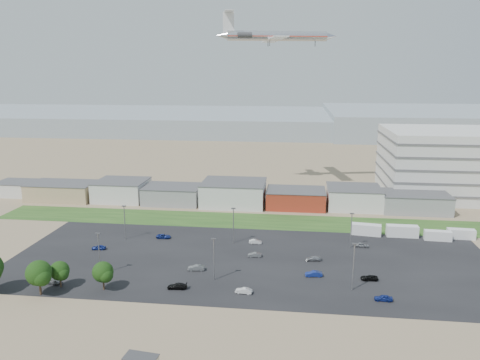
% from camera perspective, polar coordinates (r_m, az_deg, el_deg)
% --- Properties ---
extents(ground, '(700.00, 700.00, 0.00)m').
position_cam_1_polar(ground, '(101.08, -2.91, -13.90)').
color(ground, '#857555').
rests_on(ground, ground).
extents(parking_lot, '(120.00, 50.00, 0.01)m').
position_cam_1_polar(parking_lot, '(118.49, 1.20, -9.74)').
color(parking_lot, black).
rests_on(parking_lot, ground).
extents(grass_strip, '(160.00, 16.00, 0.02)m').
position_cam_1_polar(grass_strip, '(148.90, 0.54, -4.97)').
color(grass_strip, '#22481B').
rests_on(grass_strip, ground).
extents(hills_backdrop, '(700.00, 200.00, 9.00)m').
position_cam_1_polar(hills_backdrop, '(406.70, 10.47, 6.76)').
color(hills_backdrop, gray).
rests_on(hills_backdrop, ground).
extents(building_row, '(170.00, 20.00, 8.00)m').
position_cam_1_polar(building_row, '(168.45, -4.47, -1.50)').
color(building_row, silver).
rests_on(building_row, ground).
extents(box_trailer_a, '(8.76, 3.80, 3.18)m').
position_cam_1_polar(box_trailer_a, '(140.51, 15.09, -5.85)').
color(box_trailer_a, silver).
rests_on(box_trailer_a, ground).
extents(box_trailer_b, '(8.77, 2.80, 3.28)m').
position_cam_1_polar(box_trailer_b, '(142.04, 19.16, -5.90)').
color(box_trailer_b, silver).
rests_on(box_trailer_b, ground).
extents(box_trailer_c, '(7.40, 2.74, 2.72)m').
position_cam_1_polar(box_trailer_c, '(142.64, 22.97, -6.25)').
color(box_trailer_c, silver).
rests_on(box_trailer_c, ground).
extents(box_trailer_d, '(7.54, 2.72, 2.78)m').
position_cam_1_polar(box_trailer_d, '(146.67, 25.34, -5.95)').
color(box_trailer_d, silver).
rests_on(box_trailer_d, ground).
extents(tree_mid, '(5.72, 5.72, 8.58)m').
position_cam_1_polar(tree_mid, '(108.06, -23.30, -10.66)').
color(tree_mid, black).
rests_on(tree_mid, ground).
extents(tree_right, '(4.46, 4.46, 6.69)m').
position_cam_1_polar(tree_right, '(110.43, -21.12, -10.49)').
color(tree_right, black).
rests_on(tree_right, ground).
extents(tree_near, '(4.79, 4.79, 7.18)m').
position_cam_1_polar(tree_near, '(106.14, -16.36, -10.95)').
color(tree_near, black).
rests_on(tree_near, ground).
extents(lightpole_front_l, '(1.17, 0.49, 9.98)m').
position_cam_1_polar(lightpole_front_l, '(113.68, -16.79, -8.60)').
color(lightpole_front_l, slate).
rests_on(lightpole_front_l, ground).
extents(lightpole_front_m, '(1.16, 0.48, 9.82)m').
position_cam_1_polar(lightpole_front_m, '(106.22, -3.21, -9.63)').
color(lightpole_front_m, slate).
rests_on(lightpole_front_m, ground).
extents(lightpole_front_r, '(1.25, 0.52, 10.60)m').
position_cam_1_polar(lightpole_front_r, '(104.02, 13.66, -10.26)').
color(lightpole_front_r, slate).
rests_on(lightpole_front_r, ground).
extents(lightpole_back_l, '(1.15, 0.48, 9.73)m').
position_cam_1_polar(lightpole_back_l, '(135.21, -13.86, -5.05)').
color(lightpole_back_l, slate).
rests_on(lightpole_back_l, ground).
extents(lightpole_back_m, '(1.17, 0.49, 9.95)m').
position_cam_1_polar(lightpole_back_m, '(128.34, -0.81, -5.58)').
color(lightpole_back_m, slate).
rests_on(lightpole_back_m, ground).
extents(lightpole_back_r, '(1.13, 0.47, 9.62)m').
position_cam_1_polar(lightpole_back_r, '(128.34, 13.40, -6.01)').
color(lightpole_back_r, slate).
rests_on(lightpole_back_r, ground).
extents(airliner, '(51.97, 40.73, 13.68)m').
position_cam_1_polar(airliner, '(185.40, 4.56, 17.11)').
color(airliner, silver).
extents(parked_car_0, '(4.03, 2.10, 1.08)m').
position_cam_1_polar(parked_car_0, '(111.48, 15.47, -11.42)').
color(parked_car_0, black).
rests_on(parked_car_0, ground).
extents(parked_car_1, '(4.05, 1.80, 1.29)m').
position_cam_1_polar(parked_car_1, '(110.65, 8.97, -11.23)').
color(parked_car_1, navy).
rests_on(parked_car_1, ground).
extents(parked_car_2, '(3.69, 1.58, 1.24)m').
position_cam_1_polar(parked_car_2, '(102.96, 17.07, -13.58)').
color(parked_car_2, navy).
rests_on(parked_car_2, ground).
extents(parked_car_3, '(4.40, 2.07, 1.24)m').
position_cam_1_polar(parked_car_3, '(104.50, -7.66, -12.69)').
color(parked_car_3, black).
rests_on(parked_car_3, ground).
extents(parked_car_4, '(4.11, 1.80, 1.31)m').
position_cam_1_polar(parked_car_4, '(112.97, -5.36, -10.60)').
color(parked_car_4, '#595B5E').
rests_on(parked_car_4, ground).
extents(parked_car_5, '(3.77, 1.83, 1.24)m').
position_cam_1_polar(parked_car_5, '(130.51, -16.84, -7.85)').
color(parked_car_5, navy).
rests_on(parked_car_5, ground).
extents(parked_car_7, '(3.53, 1.49, 1.14)m').
position_cam_1_polar(parked_car_7, '(120.39, 1.80, -9.08)').
color(parked_car_7, '#595B5E').
rests_on(parked_car_7, ground).
extents(parked_car_8, '(3.61, 1.60, 1.21)m').
position_cam_1_polar(parked_car_8, '(130.81, 14.66, -7.68)').
color(parked_car_8, '#A5A5AA').
rests_on(parked_car_8, ground).
extents(parked_car_9, '(4.16, 2.03, 1.14)m').
position_cam_1_polar(parked_car_9, '(135.01, -9.30, -6.79)').
color(parked_car_9, navy).
rests_on(parked_car_9, ground).
extents(parked_car_10, '(3.89, 1.95, 1.08)m').
position_cam_1_polar(parked_car_10, '(113.52, -21.70, -11.44)').
color(parked_car_10, '#595B5E').
rests_on(parked_car_10, ground).
extents(parked_car_11, '(3.52, 1.34, 1.14)m').
position_cam_1_polar(parked_car_11, '(129.27, 1.89, -7.51)').
color(parked_car_11, silver).
rests_on(parked_car_11, ground).
extents(parked_car_12, '(3.99, 1.96, 1.12)m').
position_cam_1_polar(parked_car_12, '(119.31, 8.88, -9.45)').
color(parked_car_12, '#A5A5AA').
rests_on(parked_car_12, ground).
extents(parked_car_13, '(3.72, 1.63, 1.19)m').
position_cam_1_polar(parked_car_13, '(101.70, 0.46, -13.34)').
color(parked_car_13, silver).
rests_on(parked_car_13, ground).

